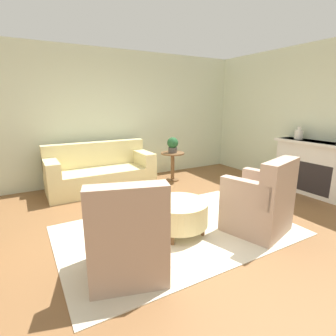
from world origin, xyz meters
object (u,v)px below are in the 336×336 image
(armchair_left, at_px, (127,239))
(couch, at_px, (101,173))
(side_table, at_px, (173,162))
(armchair_right, at_px, (261,204))
(vase_mantel_near, at_px, (299,134))
(ottoman_table, at_px, (179,213))
(potted_plant_on_side_table, at_px, (173,144))

(armchair_left, bearing_deg, couch, 79.42)
(side_table, bearing_deg, armchair_right, -94.58)
(side_table, height_order, vase_mantel_near, vase_mantel_near)
(ottoman_table, height_order, potted_plant_on_side_table, potted_plant_on_side_table)
(armchair_right, xyz_separation_m, vase_mantel_near, (2.04, 0.94, 0.71))
(potted_plant_on_side_table, bearing_deg, couch, 172.88)
(armchair_right, height_order, ottoman_table, armchair_right)
(armchair_right, bearing_deg, side_table, 85.42)
(potted_plant_on_side_table, bearing_deg, armchair_left, -128.32)
(couch, bearing_deg, potted_plant_on_side_table, -7.12)
(armchair_left, bearing_deg, potted_plant_on_side_table, 51.68)
(ottoman_table, bearing_deg, armchair_left, -150.89)
(armchair_right, bearing_deg, couch, 115.39)
(armchair_left, xyz_separation_m, potted_plant_on_side_table, (2.10, 2.65, 0.42))
(ottoman_table, distance_m, side_table, 2.45)
(armchair_left, bearing_deg, ottoman_table, 29.11)
(side_table, xyz_separation_m, potted_plant_on_side_table, (0.00, 0.00, 0.39))
(armchair_left, height_order, vase_mantel_near, vase_mantel_near)
(ottoman_table, bearing_deg, potted_plant_on_side_table, 61.17)
(couch, relative_size, ottoman_table, 2.63)
(armchair_right, distance_m, vase_mantel_near, 2.36)
(armchair_left, distance_m, side_table, 3.38)
(ottoman_table, distance_m, vase_mantel_near, 3.15)
(ottoman_table, xyz_separation_m, vase_mantel_near, (3.01, 0.43, 0.82))
(vase_mantel_near, bearing_deg, armchair_right, -155.30)
(couch, distance_m, armchair_right, 3.15)
(armchair_right, xyz_separation_m, potted_plant_on_side_table, (0.21, 2.65, 0.42))
(couch, bearing_deg, ottoman_table, -80.65)
(side_table, height_order, potted_plant_on_side_table, potted_plant_on_side_table)
(armchair_right, height_order, vase_mantel_near, vase_mantel_near)
(side_table, bearing_deg, potted_plant_on_side_table, 0.00)
(armchair_right, bearing_deg, armchair_left, 180.00)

